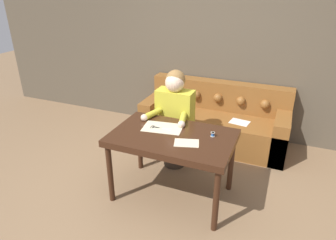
{
  "coord_description": "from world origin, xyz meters",
  "views": [
    {
      "loc": [
        1.09,
        -2.42,
        2.19
      ],
      "look_at": [
        -0.01,
        0.25,
        0.86
      ],
      "focal_mm": 32.0,
      "sensor_mm": 36.0,
      "label": 1
    }
  ],
  "objects_px": {
    "dining_table": "(172,142)",
    "thread_spool": "(213,134)",
    "scissors": "(157,128)",
    "couch": "(214,122)",
    "person": "(175,118)"
  },
  "relations": [
    {
      "from": "scissors",
      "to": "person",
      "type": "bearing_deg",
      "value": 88.44
    },
    {
      "from": "couch",
      "to": "scissors",
      "type": "relative_size",
      "value": 8.61
    },
    {
      "from": "dining_table",
      "to": "thread_spool",
      "type": "height_order",
      "value": "thread_spool"
    },
    {
      "from": "dining_table",
      "to": "scissors",
      "type": "bearing_deg",
      "value": 157.26
    },
    {
      "from": "dining_table",
      "to": "person",
      "type": "xyz_separation_m",
      "value": [
        -0.2,
        0.58,
        -0.01
      ]
    },
    {
      "from": "couch",
      "to": "thread_spool",
      "type": "relative_size",
      "value": 45.88
    },
    {
      "from": "scissors",
      "to": "thread_spool",
      "type": "relative_size",
      "value": 5.33
    },
    {
      "from": "person",
      "to": "thread_spool",
      "type": "height_order",
      "value": "person"
    },
    {
      "from": "person",
      "to": "couch",
      "type": "bearing_deg",
      "value": 69.56
    },
    {
      "from": "dining_table",
      "to": "scissors",
      "type": "height_order",
      "value": "scissors"
    },
    {
      "from": "couch",
      "to": "thread_spool",
      "type": "xyz_separation_m",
      "value": [
        0.28,
        -1.29,
        0.47
      ]
    },
    {
      "from": "dining_table",
      "to": "person",
      "type": "distance_m",
      "value": 0.61
    },
    {
      "from": "dining_table",
      "to": "thread_spool",
      "type": "relative_size",
      "value": 28.18
    },
    {
      "from": "scissors",
      "to": "thread_spool",
      "type": "height_order",
      "value": "thread_spool"
    },
    {
      "from": "dining_table",
      "to": "couch",
      "type": "bearing_deg",
      "value": 85.52
    }
  ]
}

